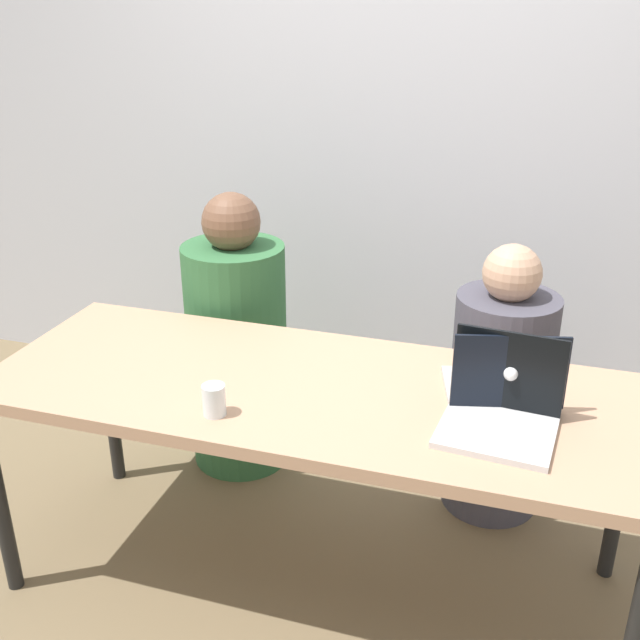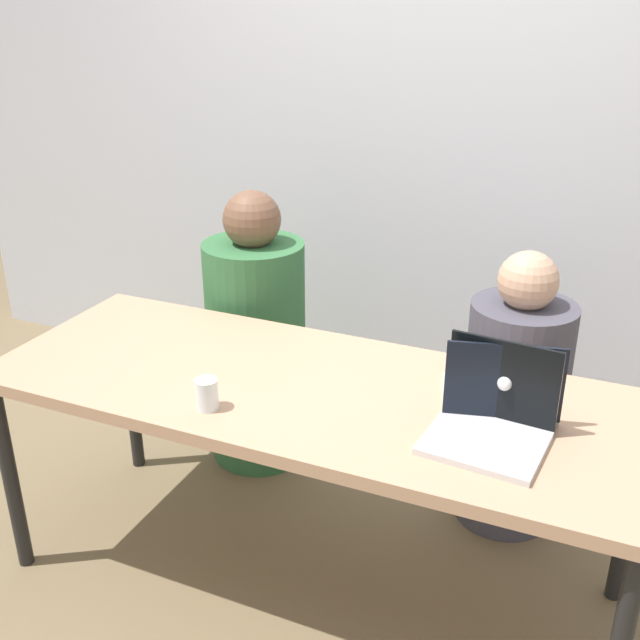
{
  "view_description": "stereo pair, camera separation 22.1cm",
  "coord_description": "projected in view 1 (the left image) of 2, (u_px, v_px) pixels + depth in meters",
  "views": [
    {
      "loc": [
        0.6,
        -1.86,
        1.81
      ],
      "look_at": [
        0.0,
        0.07,
        0.92
      ],
      "focal_mm": 42.0,
      "sensor_mm": 36.0,
      "label": 1
    },
    {
      "loc": [
        0.81,
        -1.78,
        1.81
      ],
      "look_at": [
        0.0,
        0.07,
        0.92
      ],
      "focal_mm": 42.0,
      "sensor_mm": 36.0,
      "label": 2
    }
  ],
  "objects": [
    {
      "name": "ground_plane",
      "position": [
        313.0,
        579.0,
        2.52
      ],
      "size": [
        12.0,
        12.0,
        0.0
      ],
      "primitive_type": "plane",
      "color": "brown"
    },
    {
      "name": "back_wall",
      "position": [
        409.0,
        113.0,
        3.14
      ],
      "size": [
        5.13,
        0.1,
        2.69
      ],
      "primitive_type": "cube",
      "color": "silver",
      "rests_on": "ground"
    },
    {
      "name": "desk",
      "position": [
        313.0,
        403.0,
        2.24
      ],
      "size": [
        1.97,
        0.74,
        0.74
      ],
      "color": "tan",
      "rests_on": "ground"
    },
    {
      "name": "person_on_left",
      "position": [
        237.0,
        348.0,
        2.99
      ],
      "size": [
        0.45,
        0.45,
        1.14
      ],
      "rotation": [
        0.0,
        0.0,
        3.28
      ],
      "color": "#32683B",
      "rests_on": "ground"
    },
    {
      "name": "person_on_right",
      "position": [
        499.0,
        396.0,
        2.73
      ],
      "size": [
        0.44,
        0.44,
        1.04
      ],
      "rotation": [
        0.0,
        0.0,
        2.87
      ],
      "color": "#474551",
      "rests_on": "ground"
    },
    {
      "name": "laptop_front_right",
      "position": [
        501.0,
        410.0,
        1.98
      ],
      "size": [
        0.32,
        0.3,
        0.25
      ],
      "rotation": [
        0.0,
        0.0,
        -0.09
      ],
      "color": "silver",
      "rests_on": "desk"
    },
    {
      "name": "laptop_back_right",
      "position": [
        502.0,
        383.0,
        2.13
      ],
      "size": [
        0.36,
        0.31,
        0.23
      ],
      "rotation": [
        0.0,
        0.0,
        3.39
      ],
      "color": "#B1B2B3",
      "rests_on": "desk"
    },
    {
      "name": "water_glass_left",
      "position": [
        214.0,
        402.0,
        2.05
      ],
      "size": [
        0.06,
        0.06,
        0.09
      ],
      "color": "white",
      "rests_on": "desk"
    }
  ]
}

